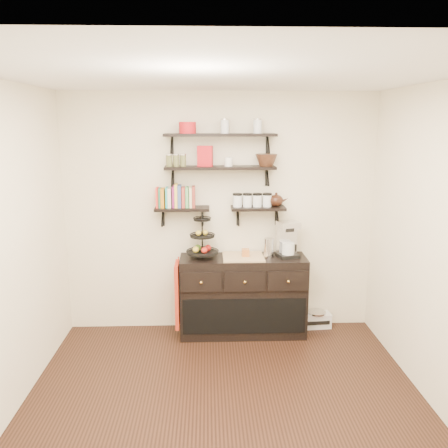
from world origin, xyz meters
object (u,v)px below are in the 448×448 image
sideboard (243,296)px  fruit_stand (203,242)px  radio (316,319)px  coffee_maker (288,240)px

sideboard → fruit_stand: 0.77m
sideboard → radio: sideboard is taller
fruit_stand → coffee_maker: fruit_stand is taller
fruit_stand → radio: 1.66m
fruit_stand → sideboard: bearing=-0.5°
sideboard → coffee_maker: 0.81m
sideboard → fruit_stand: bearing=179.5°
sideboard → coffee_maker: size_ratio=3.48×
sideboard → radio: size_ratio=4.13×
sideboard → fruit_stand: size_ratio=2.73×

